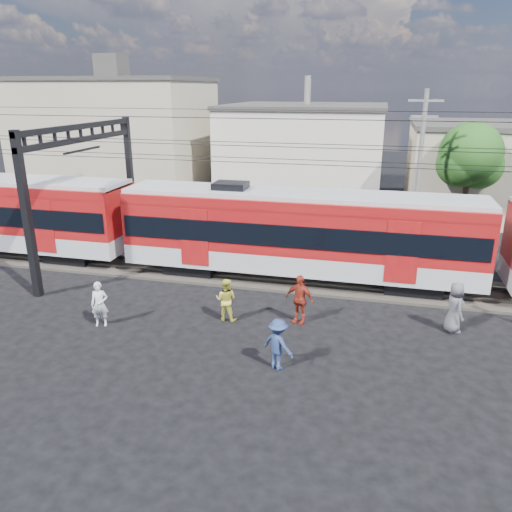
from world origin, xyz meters
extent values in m
plane|color=black|center=(0.00, 0.00, 0.00)|extent=(120.00, 120.00, 0.00)
cube|color=#2D2823|center=(0.00, 8.00, 0.06)|extent=(70.00, 3.40, 0.12)
cube|color=#59544C|center=(0.00, 7.25, 0.18)|extent=(70.00, 0.12, 0.12)
cube|color=#59544C|center=(0.00, 8.75, 0.18)|extent=(70.00, 0.12, 0.12)
cube|color=black|center=(-11.08, 8.00, 0.35)|extent=(2.40, 2.20, 0.70)
cube|color=black|center=(-4.52, 8.00, 0.35)|extent=(2.40, 2.20, 0.70)
cube|color=black|center=(5.72, 8.00, 0.35)|extent=(2.40, 2.20, 0.70)
cube|color=#AAADB2|center=(0.60, 8.00, 1.15)|extent=(16.00, 3.00, 0.90)
cube|color=maroon|center=(0.60, 8.00, 2.80)|extent=(16.00, 3.00, 2.40)
cube|color=black|center=(0.60, 8.00, 2.55)|extent=(15.68, 3.08, 0.95)
cube|color=#AAADB2|center=(0.60, 8.00, 4.05)|extent=(16.00, 2.60, 0.25)
cube|color=black|center=(-10.00, 3.50, 3.50)|extent=(0.30, 0.30, 7.00)
cube|color=black|center=(-10.00, 12.50, 3.50)|extent=(0.30, 0.30, 7.00)
cube|color=black|center=(-10.00, 8.00, 6.80)|extent=(0.25, 9.30, 0.25)
cube|color=black|center=(-10.00, 8.00, 6.20)|extent=(0.25, 9.30, 0.25)
cylinder|color=black|center=(0.00, 7.30, 5.50)|extent=(70.00, 0.03, 0.03)
cylinder|color=black|center=(0.00, 8.70, 5.50)|extent=(70.00, 0.03, 0.03)
cylinder|color=black|center=(0.00, 7.30, 6.20)|extent=(70.00, 0.03, 0.03)
cylinder|color=black|center=(0.00, 8.70, 6.20)|extent=(70.00, 0.03, 0.03)
cylinder|color=black|center=(0.00, 4.50, 7.50)|extent=(70.00, 0.03, 0.03)
cylinder|color=black|center=(0.00, 11.50, 7.50)|extent=(70.00, 0.03, 0.03)
cube|color=tan|center=(-17.00, 24.00, 4.50)|extent=(14.00, 10.00, 9.00)
cube|color=#3F3D3A|center=(-17.00, 24.00, 9.15)|extent=(14.28, 10.20, 0.30)
cube|color=beige|center=(-2.00, 27.00, 3.50)|extent=(12.00, 12.00, 7.00)
cube|color=#3F3D3A|center=(-2.00, 27.00, 7.15)|extent=(12.24, 12.24, 0.30)
cylinder|color=slate|center=(6.00, 15.00, 4.25)|extent=(0.24, 0.24, 8.50)
cube|color=slate|center=(6.00, 15.00, 7.90)|extent=(1.80, 0.12, 0.12)
cube|color=slate|center=(6.00, 15.00, 7.10)|extent=(1.40, 0.12, 0.12)
cylinder|color=#382619|center=(9.00, 18.00, 1.96)|extent=(0.36, 0.36, 3.92)
sphere|color=#224F16|center=(9.00, 18.00, 4.90)|extent=(3.64, 3.64, 3.64)
sphere|color=#224F16|center=(9.60, 18.30, 4.20)|extent=(2.80, 2.80, 2.80)
imported|color=silver|center=(-5.86, 1.61, 0.87)|extent=(0.74, 0.61, 1.74)
imported|color=gold|center=(-1.40, 3.20, 0.85)|extent=(0.84, 0.67, 1.70)
imported|color=navy|center=(1.24, 0.23, 0.86)|extent=(1.28, 1.08, 1.72)
imported|color=maroon|center=(1.36, 3.64, 0.97)|extent=(1.23, 0.80, 1.94)
imported|color=#504F55|center=(6.98, 4.30, 0.96)|extent=(0.89, 1.09, 1.91)
camera|label=1|loc=(3.95, -13.55, 8.58)|focal=35.00mm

